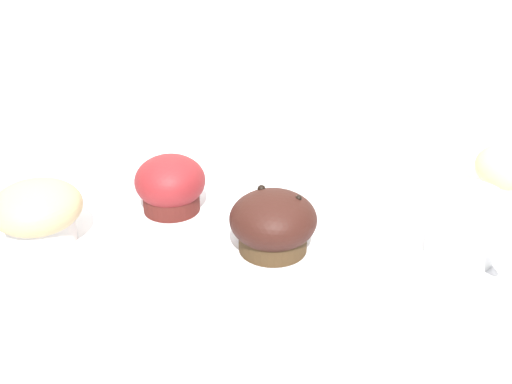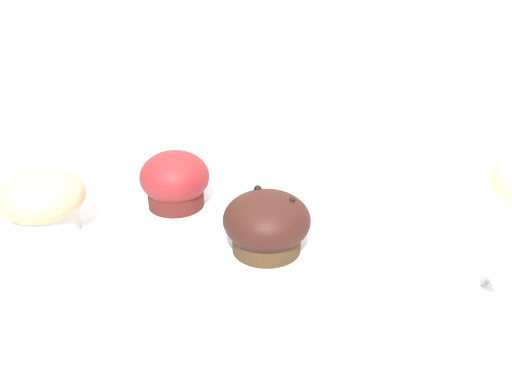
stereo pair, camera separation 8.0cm
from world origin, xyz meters
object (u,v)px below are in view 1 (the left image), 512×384
(coffee_cup, at_px, (465,224))
(muffin_front_left, at_px, (273,223))
(muffin_back_left, at_px, (38,212))
(muffin_front_center, at_px, (509,170))
(muffin_back_right, at_px, (170,185))

(coffee_cup, bearing_deg, muffin_front_left, 174.48)
(muffin_back_left, distance_m, coffee_cup, 0.53)
(muffin_front_center, xyz_separation_m, muffin_front_left, (-0.36, -0.15, 0.00))
(muffin_front_left, height_order, coffee_cup, coffee_cup)
(muffin_front_left, bearing_deg, muffin_front_center, 22.55)
(muffin_back_left, bearing_deg, muffin_back_right, 27.30)
(muffin_front_center, relative_size, coffee_cup, 0.80)
(muffin_back_left, height_order, coffee_cup, coffee_cup)
(muffin_back_right, bearing_deg, muffin_back_left, -152.70)
(coffee_cup, bearing_deg, muffin_front_center, 53.81)
(muffin_front_center, xyz_separation_m, muffin_back_right, (-0.49, -0.04, 0.00))
(muffin_back_right, xyz_separation_m, muffin_front_left, (0.14, -0.11, -0.00))
(muffin_back_right, distance_m, muffin_front_left, 0.17)
(muffin_front_center, relative_size, muffin_back_left, 0.87)
(muffin_front_center, distance_m, muffin_back_left, 0.66)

